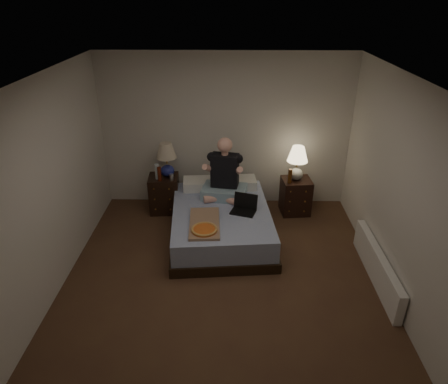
{
  "coord_description": "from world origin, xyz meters",
  "views": [
    {
      "loc": [
        0.09,
        -3.9,
        3.3
      ],
      "look_at": [
        0.0,
        0.9,
        0.85
      ],
      "focal_mm": 32.0,
      "sensor_mm": 36.0,
      "label": 1
    }
  ],
  "objects_px": {
    "nightstand_left": "(164,194)",
    "person": "(224,169)",
    "lamp_right": "(297,163)",
    "pizza_box": "(204,230)",
    "lamp_left": "(167,160)",
    "beer_bottle_left": "(159,174)",
    "beer_bottle_right": "(290,176)",
    "laptop": "(243,205)",
    "bed": "(221,223)",
    "water_bottle": "(157,172)",
    "soda_can": "(171,177)",
    "radiator": "(377,266)",
    "nightstand_right": "(295,196)"
  },
  "relations": [
    {
      "from": "lamp_left",
      "to": "lamp_right",
      "type": "bearing_deg",
      "value": -1.25
    },
    {
      "from": "soda_can",
      "to": "beer_bottle_left",
      "type": "distance_m",
      "value": 0.19
    },
    {
      "from": "lamp_right",
      "to": "pizza_box",
      "type": "bearing_deg",
      "value": -134.77
    },
    {
      "from": "nightstand_left",
      "to": "bed",
      "type": "bearing_deg",
      "value": -43.08
    },
    {
      "from": "bed",
      "to": "water_bottle",
      "type": "bearing_deg",
      "value": 140.68
    },
    {
      "from": "beer_bottle_right",
      "to": "pizza_box",
      "type": "height_order",
      "value": "beer_bottle_right"
    },
    {
      "from": "soda_can",
      "to": "beer_bottle_left",
      "type": "xyz_separation_m",
      "value": [
        -0.18,
        -0.02,
        0.06
      ]
    },
    {
      "from": "lamp_right",
      "to": "beer_bottle_right",
      "type": "relative_size",
      "value": 2.43
    },
    {
      "from": "water_bottle",
      "to": "nightstand_right",
      "type": "bearing_deg",
      "value": 1.44
    },
    {
      "from": "pizza_box",
      "to": "beer_bottle_left",
      "type": "bearing_deg",
      "value": 118.77
    },
    {
      "from": "laptop",
      "to": "person",
      "type": "bearing_deg",
      "value": 138.29
    },
    {
      "from": "soda_can",
      "to": "bed",
      "type": "bearing_deg",
      "value": -39.4
    },
    {
      "from": "bed",
      "to": "pizza_box",
      "type": "relative_size",
      "value": 2.43
    },
    {
      "from": "beer_bottle_left",
      "to": "radiator",
      "type": "relative_size",
      "value": 0.14
    },
    {
      "from": "nightstand_right",
      "to": "radiator",
      "type": "xyz_separation_m",
      "value": [
        0.78,
        -1.71,
        -0.09
      ]
    },
    {
      "from": "bed",
      "to": "beer_bottle_left",
      "type": "xyz_separation_m",
      "value": [
        -0.98,
        0.63,
        0.5
      ]
    },
    {
      "from": "beer_bottle_left",
      "to": "beer_bottle_right",
      "type": "xyz_separation_m",
      "value": [
        2.03,
        0.01,
        -0.03
      ]
    },
    {
      "from": "soda_can",
      "to": "person",
      "type": "bearing_deg",
      "value": -17.38
    },
    {
      "from": "radiator",
      "to": "nightstand_left",
      "type": "bearing_deg",
      "value": 149.4
    },
    {
      "from": "soda_can",
      "to": "pizza_box",
      "type": "xyz_separation_m",
      "value": [
        0.59,
        -1.28,
        -0.16
      ]
    },
    {
      "from": "lamp_left",
      "to": "lamp_right",
      "type": "xyz_separation_m",
      "value": [
        2.05,
        -0.04,
        -0.03
      ]
    },
    {
      "from": "bed",
      "to": "laptop",
      "type": "distance_m",
      "value": 0.48
    },
    {
      "from": "beer_bottle_left",
      "to": "radiator",
      "type": "xyz_separation_m",
      "value": [
        2.95,
        -1.59,
        -0.53
      ]
    },
    {
      "from": "nightstand_left",
      "to": "pizza_box",
      "type": "height_order",
      "value": "nightstand_left"
    },
    {
      "from": "beer_bottle_right",
      "to": "radiator",
      "type": "distance_m",
      "value": 1.91
    },
    {
      "from": "bed",
      "to": "nightstand_right",
      "type": "relative_size",
      "value": 3.15
    },
    {
      "from": "pizza_box",
      "to": "beer_bottle_right",
      "type": "bearing_deg",
      "value": 42.27
    },
    {
      "from": "beer_bottle_left",
      "to": "beer_bottle_right",
      "type": "relative_size",
      "value": 1.0
    },
    {
      "from": "lamp_left",
      "to": "beer_bottle_left",
      "type": "relative_size",
      "value": 2.43
    },
    {
      "from": "radiator",
      "to": "nightstand_right",
      "type": "bearing_deg",
      "value": 114.62
    },
    {
      "from": "nightstand_right",
      "to": "bed",
      "type": "bearing_deg",
      "value": -153.66
    },
    {
      "from": "lamp_left",
      "to": "beer_bottle_right",
      "type": "xyz_separation_m",
      "value": [
        1.93,
        -0.16,
        -0.19
      ]
    },
    {
      "from": "pizza_box",
      "to": "radiator",
      "type": "xyz_separation_m",
      "value": [
        2.18,
        -0.33,
        -0.3
      ]
    },
    {
      "from": "water_bottle",
      "to": "radiator",
      "type": "xyz_separation_m",
      "value": [
        3.0,
        -1.66,
        -0.54
      ]
    },
    {
      "from": "lamp_left",
      "to": "radiator",
      "type": "bearing_deg",
      "value": -31.67
    },
    {
      "from": "nightstand_left",
      "to": "person",
      "type": "relative_size",
      "value": 0.66
    },
    {
      "from": "nightstand_left",
      "to": "person",
      "type": "height_order",
      "value": "person"
    },
    {
      "from": "nightstand_right",
      "to": "pizza_box",
      "type": "height_order",
      "value": "nightstand_right"
    },
    {
      "from": "pizza_box",
      "to": "bed",
      "type": "bearing_deg",
      "value": 69.26
    },
    {
      "from": "nightstand_left",
      "to": "laptop",
      "type": "xyz_separation_m",
      "value": [
        1.27,
        -0.86,
        0.28
      ]
    },
    {
      "from": "bed",
      "to": "water_bottle",
      "type": "xyz_separation_m",
      "value": [
        -1.02,
        0.7,
        0.51
      ]
    },
    {
      "from": "soda_can",
      "to": "laptop",
      "type": "relative_size",
      "value": 0.29
    },
    {
      "from": "bed",
      "to": "water_bottle",
      "type": "height_order",
      "value": "water_bottle"
    },
    {
      "from": "nightstand_left",
      "to": "soda_can",
      "type": "relative_size",
      "value": 6.11
    },
    {
      "from": "lamp_left",
      "to": "pizza_box",
      "type": "xyz_separation_m",
      "value": [
        0.67,
        -1.43,
        -0.39
      ]
    },
    {
      "from": "bed",
      "to": "water_bottle",
      "type": "distance_m",
      "value": 1.34
    },
    {
      "from": "nightstand_left",
      "to": "lamp_left",
      "type": "height_order",
      "value": "lamp_left"
    },
    {
      "from": "soda_can",
      "to": "beer_bottle_right",
      "type": "xyz_separation_m",
      "value": [
        1.85,
        -0.01,
        0.04
      ]
    },
    {
      "from": "lamp_left",
      "to": "pizza_box",
      "type": "height_order",
      "value": "lamp_left"
    },
    {
      "from": "nightstand_right",
      "to": "lamp_left",
      "type": "bearing_deg",
      "value": 172.69
    }
  ]
}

